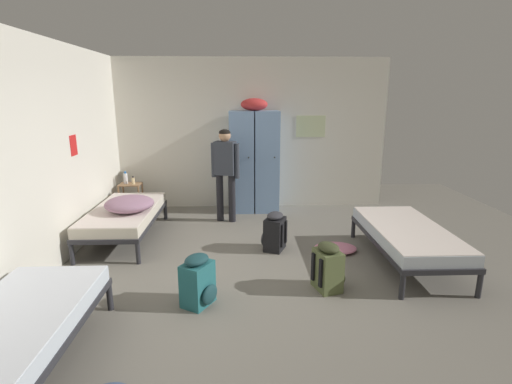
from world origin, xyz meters
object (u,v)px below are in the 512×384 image
at_px(locker_bank, 254,160).
at_px(bed_left_rear, 125,215).
at_px(bed_right, 407,235).
at_px(person_traveler, 225,167).
at_px(bedding_heap, 129,204).
at_px(lotion_bottle, 133,181).
at_px(shelf_unit, 131,196).
at_px(backpack_black, 274,232).
at_px(clothes_pile_pink, 335,248).
at_px(backpack_olive, 328,267).
at_px(bed_left_front, 10,331).
at_px(backpack_teal, 198,281).
at_px(water_bottle, 126,178).

relative_size(locker_bank, bed_left_rear, 1.09).
xyz_separation_m(locker_bank, bed_right, (1.89, -2.42, -0.59)).
bearing_deg(person_traveler, bedding_heap, -144.34).
height_order(locker_bank, lotion_bottle, locker_bank).
bearing_deg(bedding_heap, bed_left_rear, 128.68).
relative_size(shelf_unit, backpack_black, 1.04).
bearing_deg(backpack_black, lotion_bottle, 144.26).
distance_m(bedding_heap, clothes_pile_pink, 3.01).
bearing_deg(bed_left_rear, bedding_heap, -51.32).
relative_size(bed_left_rear, backpack_black, 3.45).
height_order(shelf_unit, clothes_pile_pink, shelf_unit).
xyz_separation_m(person_traveler, backpack_olive, (1.23, -2.47, -0.69)).
relative_size(bed_left_front, clothes_pile_pink, 3.17).
distance_m(bedding_heap, backpack_teal, 2.15).
relative_size(water_bottle, lotion_bottle, 1.50).
xyz_separation_m(bed_left_front, clothes_pile_pink, (3.07, 2.33, -0.34)).
distance_m(bed_right, bedding_heap, 3.84).
bearing_deg(lotion_bottle, person_traveler, -14.04).
xyz_separation_m(shelf_unit, backpack_olive, (2.97, -2.92, -0.09)).
height_order(bed_left_rear, backpack_black, backpack_black).
xyz_separation_m(bed_right, bed_left_front, (-3.88, -1.94, 0.00)).
xyz_separation_m(water_bottle, backpack_olive, (3.05, -2.94, -0.41)).
relative_size(shelf_unit, bed_right, 0.30).
bearing_deg(locker_bank, backpack_olive, -76.81).
bearing_deg(shelf_unit, backpack_olive, -44.53).
relative_size(bed_left_front, backpack_black, 3.45).
height_order(shelf_unit, bedding_heap, bedding_heap).
xyz_separation_m(person_traveler, water_bottle, (-1.82, 0.48, -0.28)).
xyz_separation_m(locker_bank, clothes_pile_pink, (1.07, -2.03, -0.93)).
bearing_deg(bed_right, bed_left_front, -153.49).
xyz_separation_m(bed_left_front, backpack_black, (2.21, 2.43, -0.12)).
bearing_deg(backpack_black, person_traveler, 119.01).
height_order(locker_bank, person_traveler, locker_bank).
bearing_deg(lotion_bottle, water_bottle, 158.20).
bearing_deg(lotion_bottle, backpack_olive, -44.82).
height_order(bed_right, backpack_teal, backpack_teal).
distance_m(bed_left_rear, bed_right, 4.01).
bearing_deg(bedding_heap, backpack_teal, -56.54).
height_order(backpack_olive, clothes_pile_pink, backpack_olive).
height_order(locker_bank, backpack_olive, locker_bank).
bearing_deg(backpack_teal, backpack_olive, 11.08).
bearing_deg(person_traveler, water_bottle, 165.29).
bearing_deg(shelf_unit, backpack_teal, -64.01).
bearing_deg(backpack_olive, bedding_heap, 149.92).
xyz_separation_m(locker_bank, water_bottle, (-2.33, -0.15, -0.30)).
bearing_deg(bedding_heap, bed_right, -12.43).
bearing_deg(shelf_unit, bed_right, -28.59).
relative_size(locker_bank, lotion_bottle, 14.01).
distance_m(lotion_bottle, backpack_black, 2.97).
xyz_separation_m(person_traveler, clothes_pile_pink, (1.58, -1.40, -0.91)).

